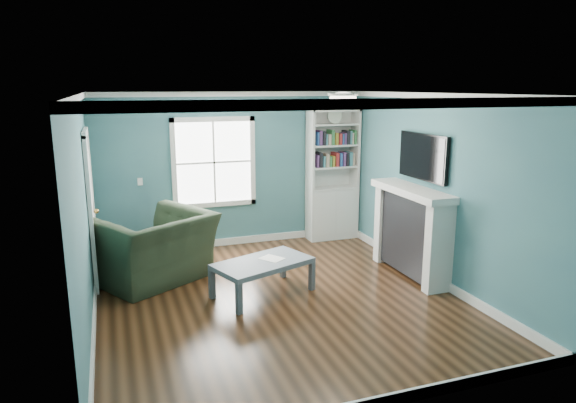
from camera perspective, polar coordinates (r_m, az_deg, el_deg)
name	(u,v)px	position (r m, az deg, el deg)	size (l,w,h in m)	color
floor	(278,299)	(6.75, -1.06, -10.74)	(5.00, 5.00, 0.00)	black
room_walls	(278,178)	(6.29, -1.12, 2.58)	(5.00, 5.00, 5.00)	#386876
trim	(278,206)	(6.36, -1.11, -0.48)	(4.50, 5.00, 2.60)	white
window	(214,162)	(8.62, -8.22, 4.32)	(1.40, 0.06, 1.50)	white
bookshelf	(332,188)	(9.16, 4.92, 1.55)	(0.90, 0.35, 2.31)	silver
fireplace	(411,233)	(7.57, 13.56, -3.38)	(0.44, 1.58, 1.30)	black
tv	(423,157)	(7.42, 14.78, 4.83)	(0.06, 1.10, 0.65)	black
door	(91,208)	(7.47, -21.06, -0.64)	(0.12, 0.98, 2.17)	silver
ceiling_fixture	(343,97)	(6.63, 6.12, 11.43)	(0.38, 0.38, 0.15)	white
light_switch	(140,182)	(8.51, -16.12, 2.14)	(0.08, 0.01, 0.12)	white
recliner	(152,236)	(7.40, -14.84, -3.78)	(1.47, 0.96, 1.29)	black
coffee_table	(263,265)	(6.77, -2.82, -7.10)	(1.41, 1.08, 0.46)	#505860
paper_sheet	(272,258)	(6.84, -1.82, -6.33)	(0.23, 0.30, 0.00)	white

